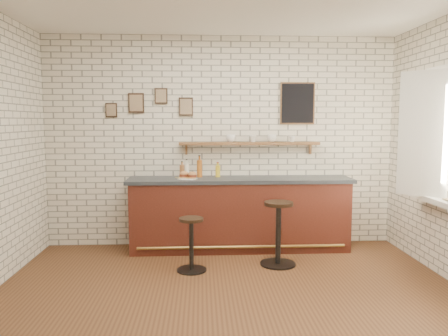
{
  "coord_description": "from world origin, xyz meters",
  "views": [
    {
      "loc": [
        -0.29,
        -4.29,
        1.81
      ],
      "look_at": [
        -0.02,
        0.9,
        1.24
      ],
      "focal_mm": 35.0,
      "sensor_mm": 36.0,
      "label": 1
    }
  ],
  "objects": [
    {
      "name": "sandwich_plate",
      "position": [
        -0.48,
        1.65,
        1.02
      ],
      "size": [
        0.28,
        0.28,
        0.01
      ],
      "primitive_type": "cylinder",
      "color": "white",
      "rests_on": "bar_counter"
    },
    {
      "name": "book_lower",
      "position": [
        2.38,
        0.24,
        0.94
      ],
      "size": [
        0.17,
        0.22,
        0.02
      ],
      "primitive_type": "imported",
      "rotation": [
        0.0,
        0.0,
        0.01
      ],
      "color": "tan",
      "rests_on": "window_sill"
    },
    {
      "name": "shelf_cup_b",
      "position": [
        0.45,
        1.9,
        1.55
      ],
      "size": [
        0.14,
        0.14,
        0.09
      ],
      "primitive_type": "imported",
      "rotation": [
        0.0,
        0.0,
        0.76
      ],
      "color": "white",
      "rests_on": "wall_shelf"
    },
    {
      "name": "bar_stool_right",
      "position": [
        0.67,
        0.99,
        0.43
      ],
      "size": [
        0.45,
        0.45,
        0.8
      ],
      "color": "black",
      "rests_on": "ground"
    },
    {
      "name": "casement_window",
      "position": [
        2.36,
        0.3,
        1.65
      ],
      "size": [
        0.4,
        1.3,
        1.56
      ],
      "color": "white",
      "rests_on": "ground"
    },
    {
      "name": "wall_shelf",
      "position": [
        0.4,
        1.9,
        1.48
      ],
      "size": [
        2.0,
        0.18,
        0.18
      ],
      "color": "brown",
      "rests_on": "ground"
    },
    {
      "name": "shelf_cup_d",
      "position": [
        1.02,
        1.9,
        1.54
      ],
      "size": [
        0.11,
        0.11,
        0.08
      ],
      "primitive_type": "imported",
      "rotation": [
        0.0,
        0.0,
        0.31
      ],
      "color": "white",
      "rests_on": "wall_shelf"
    },
    {
      "name": "ciabatta_sandwich",
      "position": [
        -0.47,
        1.65,
        1.06
      ],
      "size": [
        0.27,
        0.19,
        0.08
      ],
      "color": "tan",
      "rests_on": "sandwich_plate"
    },
    {
      "name": "back_wall_decor",
      "position": [
        0.23,
        1.98,
        2.05
      ],
      "size": [
        2.96,
        0.02,
        0.56
      ],
      "color": "black",
      "rests_on": "ground"
    },
    {
      "name": "window_sill",
      "position": [
        2.4,
        0.3,
        0.9
      ],
      "size": [
        0.2,
        1.35,
        0.06
      ],
      "color": "white",
      "rests_on": "ground"
    },
    {
      "name": "potato_chips",
      "position": [
        -0.51,
        1.65,
        1.02
      ],
      "size": [
        0.26,
        0.19,
        0.0
      ],
      "color": "gold",
      "rests_on": "sandwich_plate"
    },
    {
      "name": "bar_counter",
      "position": [
        0.25,
        1.7,
        0.51
      ],
      "size": [
        3.1,
        0.65,
        1.01
      ],
      "color": "#501E15",
      "rests_on": "ground"
    },
    {
      "name": "ground",
      "position": [
        0.0,
        0.0,
        0.0
      ],
      "size": [
        5.0,
        5.0,
        0.0
      ],
      "primitive_type": "plane",
      "color": "brown",
      "rests_on": "ground"
    },
    {
      "name": "shelf_cup_c",
      "position": [
        0.72,
        1.9,
        1.55
      ],
      "size": [
        0.16,
        0.16,
        0.11
      ],
      "primitive_type": "imported",
      "rotation": [
        0.0,
        0.0,
        1.79
      ],
      "color": "white",
      "rests_on": "wall_shelf"
    },
    {
      "name": "bitters_bottle_brown",
      "position": [
        -0.56,
        1.83,
        1.1
      ],
      "size": [
        0.07,
        0.07,
        0.23
      ],
      "color": "brown",
      "rests_on": "bar_counter"
    },
    {
      "name": "shelf_cup_a",
      "position": [
        0.13,
        1.9,
        1.55
      ],
      "size": [
        0.16,
        0.16,
        0.11
      ],
      "primitive_type": "imported",
      "rotation": [
        0.0,
        0.0,
        0.22
      ],
      "color": "white",
      "rests_on": "wall_shelf"
    },
    {
      "name": "bitters_bottle_white",
      "position": [
        -0.49,
        1.83,
        1.11
      ],
      "size": [
        0.07,
        0.07,
        0.25
      ],
      "color": "silver",
      "rests_on": "bar_counter"
    },
    {
      "name": "condiment_bottle_yellow",
      "position": [
        -0.05,
        1.83,
        1.1
      ],
      "size": [
        0.07,
        0.07,
        0.21
      ],
      "color": "gold",
      "rests_on": "bar_counter"
    },
    {
      "name": "bar_stool_left",
      "position": [
        -0.41,
        0.83,
        0.35
      ],
      "size": [
        0.37,
        0.37,
        0.65
      ],
      "color": "black",
      "rests_on": "ground"
    },
    {
      "name": "bitters_bottle_amber",
      "position": [
        -0.31,
        1.83,
        1.14
      ],
      "size": [
        0.07,
        0.07,
        0.31
      ],
      "color": "#A05419",
      "rests_on": "bar_counter"
    }
  ]
}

